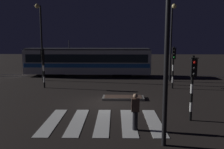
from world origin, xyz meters
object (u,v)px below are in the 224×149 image
object	(u,v)px
traffic_light_corner_near_right	(193,78)
street_lamp_trackside_left	(41,34)
tram	(88,61)
street_lamp_trackside_right	(172,34)
pedestrian_waiting_at_kerb	(135,112)
street_lamp_near_kerb	(169,13)
traffic_light_corner_far_right	(174,61)
traffic_light_corner_far_left	(43,62)

from	to	relation	value
traffic_light_corner_near_right	street_lamp_trackside_left	size ratio (longest dim) A/B	0.44
street_lamp_trackside_left	tram	world-z (taller)	street_lamp_trackside_left
traffic_light_corner_near_right	street_lamp_trackside_right	bearing A→B (deg)	83.18
tram	pedestrian_waiting_at_kerb	size ratio (longest dim) A/B	8.53
pedestrian_waiting_at_kerb	street_lamp_trackside_left	bearing A→B (deg)	122.98
street_lamp_near_kerb	street_lamp_trackside_right	xyz separation A→B (m)	(3.34, 15.12, -0.26)
traffic_light_corner_near_right	traffic_light_corner_far_right	bearing A→B (deg)	83.88
street_lamp_near_kerb	tram	distance (m)	19.81
traffic_light_corner_far_left	street_lamp_near_kerb	distance (m)	14.45
traffic_light_corner_near_right	traffic_light_corner_far_right	distance (m)	8.45
pedestrian_waiting_at_kerb	street_lamp_near_kerb	bearing A→B (deg)	-60.48
traffic_light_corner_far_right	street_lamp_near_kerb	xyz separation A→B (m)	(-2.81, -11.57, 2.64)
traffic_light_corner_near_right	pedestrian_waiting_at_kerb	world-z (taller)	traffic_light_corner_near_right
street_lamp_trackside_right	pedestrian_waiting_at_kerb	bearing A→B (deg)	-108.15
traffic_light_corner_far_left	street_lamp_near_kerb	bearing A→B (deg)	-53.95
traffic_light_corner_far_left	traffic_light_corner_far_right	size ratio (longest dim) A/B	0.96
traffic_light_corner_near_right	street_lamp_trackside_left	xyz separation A→B (m)	(-11.65, 12.08, 2.59)
traffic_light_corner_near_right	traffic_light_corner_far_left	size ratio (longest dim) A/B	0.97
traffic_light_corner_far_right	street_lamp_trackside_left	xyz separation A→B (m)	(-12.55, 3.68, 2.42)
traffic_light_corner_near_right	pedestrian_waiting_at_kerb	distance (m)	3.49
tram	traffic_light_corner_near_right	bearing A→B (deg)	-64.62
traffic_light_corner_near_right	pedestrian_waiting_at_kerb	size ratio (longest dim) A/B	1.95
traffic_light_corner_near_right	traffic_light_corner_far_left	bearing A→B (deg)	141.00
traffic_light_corner_far_left	street_lamp_trackside_left	xyz separation A→B (m)	(-1.39, 3.78, 2.52)
street_lamp_trackside_left	pedestrian_waiting_at_kerb	size ratio (longest dim) A/B	4.46
traffic_light_corner_far_right	street_lamp_trackside_right	bearing A→B (deg)	81.54
traffic_light_corner_near_right	street_lamp_trackside_right	size ratio (longest dim) A/B	0.44
traffic_light_corner_near_right	street_lamp_trackside_right	distance (m)	12.31
tram	traffic_light_corner_far_left	bearing A→B (deg)	-111.49
pedestrian_waiting_at_kerb	street_lamp_trackside_right	bearing A→B (deg)	71.85
traffic_light_corner_near_right	traffic_light_corner_far_right	size ratio (longest dim) A/B	0.93
street_lamp_near_kerb	street_lamp_trackside_right	world-z (taller)	street_lamp_near_kerb
traffic_light_corner_far_right	tram	bearing A→B (deg)	139.11
traffic_light_corner_far_right	street_lamp_trackside_right	world-z (taller)	street_lamp_trackside_right
traffic_light_corner_far_right	street_lamp_trackside_right	xyz separation A→B (m)	(0.53, 3.55, 2.38)
street_lamp_trackside_right	street_lamp_trackside_left	bearing A→B (deg)	179.44
street_lamp_near_kerb	street_lamp_trackside_right	bearing A→B (deg)	77.54
traffic_light_corner_near_right	pedestrian_waiting_at_kerb	xyz separation A→B (m)	(-2.93, -1.35, -1.33)
traffic_light_corner_far_left	tram	world-z (taller)	tram
street_lamp_trackside_left	traffic_light_corner_far_right	bearing A→B (deg)	-16.33
street_lamp_near_kerb	street_lamp_trackside_left	size ratio (longest dim) A/B	1.05
traffic_light_corner_near_right	street_lamp_near_kerb	xyz separation A→B (m)	(-1.91, -3.16, 2.81)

